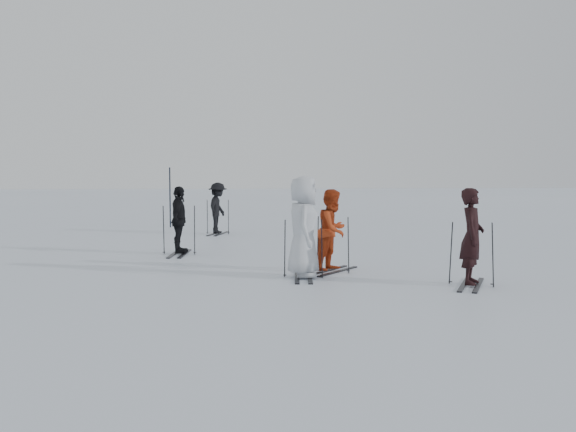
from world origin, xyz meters
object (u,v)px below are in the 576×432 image
Objects in this scene: skier_grey at (303,228)px; skier_uphill_left at (179,221)px; skier_uphill_far at (218,209)px; skier_near_dark at (472,238)px; skier_red at (333,231)px; piste_marker at (170,197)px.

skier_uphill_left is at bearing 41.13° from skier_grey.
skier_uphill_far is at bearing 17.23° from skier_grey.
skier_near_dark is 7.16m from skier_uphill_left.
skier_near_dark is 2.78m from skier_red.
skier_near_dark is 0.89× the size of skier_grey.
skier_red is at bearing -147.71° from skier_uphill_far.
skier_grey is (-2.80, 1.12, 0.10)m from skier_near_dark.
piste_marker reaches higher than skier_red.
skier_grey is 8.71m from skier_uphill_far.
skier_grey is at bearing -139.41° from skier_uphill_left.
skier_near_dark is at bearing -126.04° from skier_uphill_left.
skier_uphill_left is (-2.55, 3.64, -0.13)m from skier_grey.
piste_marker is at bearing 48.43° from skier_uphill_far.
skier_near_dark is at bearing -90.67° from skier_red.
skier_grey reaches higher than skier_uphill_far.
piste_marker is (-0.84, 7.58, 0.26)m from skier_uphill_left.
skier_grey is at bearing -73.19° from piste_marker.
piste_marker is (-1.71, 2.67, 0.26)m from skier_uphill_far.
skier_red is 0.76× the size of piste_marker.
skier_red reaches higher than skier_uphill_left.
skier_grey is 4.44m from skier_uphill_left.
skier_uphill_far is (-4.48, 9.66, -0.03)m from skier_near_dark.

